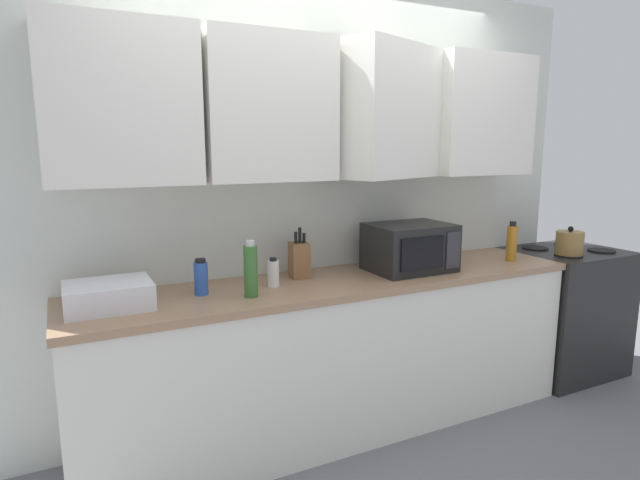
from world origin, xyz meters
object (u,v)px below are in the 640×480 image
Objects in this scene: microwave at (410,247)px; bottle_amber_vinegar at (512,243)px; stove_range at (563,310)px; bottle_green_oil at (251,270)px; bottle_blue_cleaner at (201,277)px; knife_block at (299,259)px; kettle at (570,243)px; dish_rack at (108,295)px; bottle_spice_jar at (453,242)px; bottle_white_jar at (273,273)px.

bottle_amber_vinegar is (0.75, -0.08, -0.02)m from microwave.
stove_range is at bearing -0.33° from microwave.
bottle_blue_cleaner is at bearing 145.40° from bottle_green_oil.
bottle_green_oil is at bearing -146.78° from knife_block.
bottle_blue_cleaner is (-2.45, 0.19, -0.00)m from kettle.
bottle_green_oil is (0.65, -0.12, 0.07)m from dish_rack.
kettle is 2.24m from bottle_green_oil.
bottle_spice_jar is (-0.84, 0.24, 0.54)m from stove_range.
bottle_blue_cleaner is 0.38m from bottle_white_jar.
knife_block is at bearing 29.51° from bottle_white_jar.
microwave reaches higher than bottle_blue_cleaner.
bottle_spice_jar is at bearing 12.29° from bottle_green_oil.
kettle is 0.78m from bottle_spice_jar.
microwave is at bearing -0.41° from dish_rack.
stove_range is 2.67m from bottle_blue_cleaner.
bottle_amber_vinegar is at bearing -3.66° from bottle_white_jar.
kettle is at bearing -140.53° from stove_range.
bottle_green_oil is (-1.78, -0.03, 0.01)m from bottle_amber_vinegar.
knife_block is 1.56× the size of bottle_spice_jar.
bottle_green_oil reaches higher than bottle_amber_vinegar.
kettle reaches higher than bottle_white_jar.
dish_rack is (-1.68, 0.01, -0.08)m from microwave.
bottle_amber_vinegar is (-0.46, 0.07, 0.03)m from kettle.
bottle_blue_cleaner is at bearing 177.45° from bottle_white_jar.
stove_range is at bearing -0.38° from dish_rack.
bottle_amber_vinegar is 1.61m from bottle_white_jar.
bottle_green_oil reaches higher than bottle_spice_jar.
knife_block is 1.11× the size of bottle_amber_vinegar.
bottle_blue_cleaner is at bearing 178.17° from microwave.
kettle is 0.75× the size of bottle_amber_vinegar.
knife_block is at bearing 33.22° from bottle_green_oil.
microwave reaches higher than bottle_spice_jar.
bottle_amber_vinegar is (1.40, -0.22, 0.02)m from knife_block.
kettle is at bearing -3.18° from dish_rack.
bottle_blue_cleaner is 0.65× the size of bottle_green_oil.
knife_block reaches higher than dish_rack.
dish_rack is at bearing -174.24° from bottle_spice_jar.
microwave is at bearing 173.87° from bottle_amber_vinegar.
bottle_green_oil is at bearing -10.33° from dish_rack.
kettle is 1.22m from microwave.
kettle reaches higher than bottle_spice_jar.
stove_range is 1.50m from microwave.
bottle_spice_jar is 0.65× the size of bottle_green_oil.
dish_rack is at bearing -176.36° from bottle_blue_cleaner.
bottle_blue_cleaner is at bearing 175.62° from kettle.
bottle_spice_jar is 1.18× the size of bottle_white_jar.
microwave is 1.26× the size of dish_rack.
stove_range is 0.58m from kettle.
dish_rack is (-2.88, 0.16, -0.03)m from kettle.
bottle_blue_cleaner reaches higher than dish_rack.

